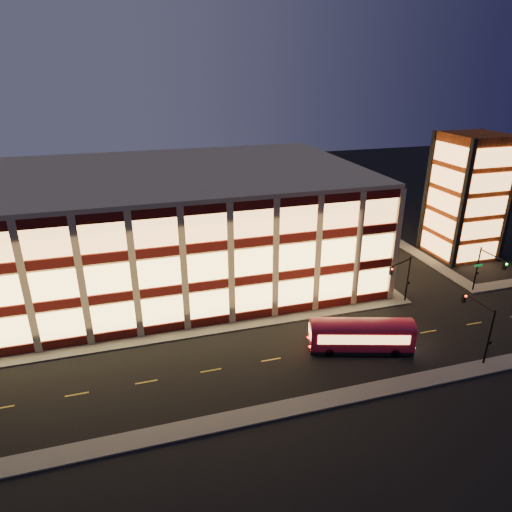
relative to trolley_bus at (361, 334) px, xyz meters
name	(u,v)px	position (x,y,z in m)	size (l,w,h in m)	color
ground	(218,334)	(-13.17, 6.96, -1.92)	(200.00, 200.00, 0.00)	black
sidewalk_office_south	(189,333)	(-16.17, 7.96, -1.85)	(54.00, 2.00, 0.15)	#514F4C
sidewalk_office_east	(342,253)	(9.83, 23.96, -1.85)	(2.00, 30.00, 0.15)	#514F4C
sidewalk_tower_south	(512,283)	(26.83, 7.96, -1.85)	(14.00, 2.00, 0.15)	#514F4C
sidewalk_tower_west	(404,245)	(20.83, 23.96, -1.85)	(2.00, 30.00, 0.15)	#514F4C
sidewalk_near	(251,416)	(-13.17, -6.04, -1.85)	(100.00, 2.00, 0.15)	#514F4C
office_building	(168,224)	(-16.08, 23.87, 5.33)	(50.45, 30.45, 14.50)	tan
stair_tower	(467,197)	(26.78, 18.91, 7.07)	(8.60, 8.60, 18.00)	#8C3814
traffic_signal_far	(402,274)	(9.04, 7.19, 2.19)	(3.79, 1.87, 6.00)	black
traffic_signal_right	(487,266)	(20.33, 6.33, 2.18)	(1.20, 4.37, 6.00)	black
traffic_signal_near	(480,320)	(10.33, -4.07, 2.21)	(0.32, 4.45, 6.00)	black
trolley_bus	(361,334)	(0.00, 0.00, 0.00)	(10.53, 5.44, 3.47)	#A00821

